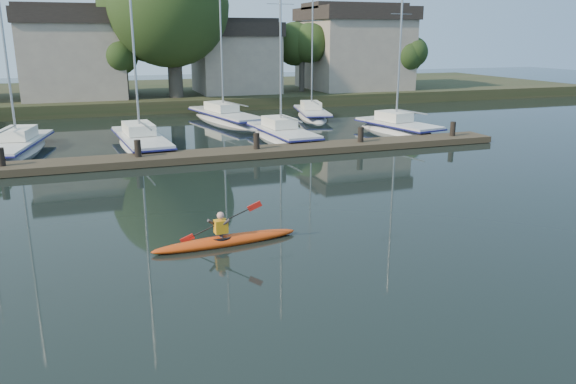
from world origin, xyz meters
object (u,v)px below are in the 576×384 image
object	(u,v)px
sailboat_2	(142,150)
sailboat_7	(312,119)
dock	(200,156)
kayak	(225,239)
sailboat_3	(282,142)
sailboat_6	(225,124)
sailboat_4	(397,135)
sailboat_1	(18,156)

from	to	relation	value
sailboat_2	sailboat_7	world-z (taller)	sailboat_2
dock	sailboat_7	world-z (taller)	sailboat_7
kayak	sailboat_7	world-z (taller)	sailboat_7
sailboat_3	sailboat_6	size ratio (longest dim) A/B	0.79
kayak	sailboat_3	world-z (taller)	sailboat_3
sailboat_4	sailboat_7	xyz separation A→B (m)	(-2.67, 8.42, 0.02)
sailboat_4	sailboat_6	xyz separation A→B (m)	(-9.47, 8.58, 0.01)
sailboat_2	sailboat_7	bearing A→B (deg)	25.52
sailboat_3	sailboat_7	distance (m)	9.82
sailboat_6	sailboat_7	xyz separation A→B (m)	(6.80, -0.16, 0.02)
sailboat_1	sailboat_6	size ratio (longest dim) A/B	0.85
dock	sailboat_1	world-z (taller)	sailboat_1
kayak	sailboat_3	size ratio (longest dim) A/B	0.34
sailboat_4	sailboat_7	bearing A→B (deg)	95.90
sailboat_2	sailboat_3	size ratio (longest dim) A/B	1.17
kayak	sailboat_1	world-z (taller)	sailboat_1
kayak	sailboat_6	bearing A→B (deg)	71.57
dock	sailboat_7	distance (m)	16.76
sailboat_1	sailboat_4	distance (m)	22.72
kayak	sailboat_2	world-z (taller)	sailboat_2
kayak	sailboat_2	size ratio (longest dim) A/B	0.29
sailboat_7	dock	bearing A→B (deg)	-119.56
dock	sailboat_4	world-z (taller)	sailboat_4
sailboat_2	dock	bearing A→B (deg)	-66.62
sailboat_7	sailboat_1	bearing A→B (deg)	-147.76
sailboat_7	kayak	bearing A→B (deg)	-105.18
sailboat_6	kayak	bearing A→B (deg)	-115.09
sailboat_1	sailboat_7	bearing A→B (deg)	31.37
kayak	sailboat_1	distance (m)	18.77
sailboat_2	sailboat_3	world-z (taller)	sailboat_2
sailboat_3	sailboat_7	world-z (taller)	sailboat_3
sailboat_2	sailboat_4	xyz separation A→B (m)	(16.22, -0.41, -0.01)
sailboat_6	sailboat_7	size ratio (longest dim) A/B	1.38
sailboat_2	sailboat_3	xyz separation A→B (m)	(8.32, -0.29, -0.00)
sailboat_1	dock	bearing A→B (deg)	-18.84
sailboat_1	sailboat_2	size ratio (longest dim) A/B	0.92
sailboat_1	sailboat_7	distance (m)	21.36
sailboat_6	sailboat_3	bearing A→B (deg)	-91.46
sailboat_3	sailboat_4	xyz separation A→B (m)	(7.90, -0.11, -0.01)
sailboat_3	sailboat_6	xyz separation A→B (m)	(-1.57, 8.47, 0.00)
sailboat_1	sailboat_6	xyz separation A→B (m)	(13.23, 7.60, -0.00)
sailboat_4	sailboat_7	world-z (taller)	sailboat_4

